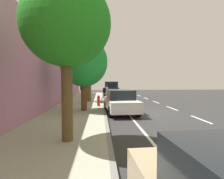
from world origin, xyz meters
TOP-DOWN VIEW (x-y plane):
  - ground at (0.00, 0.00)m, footprint 63.51×63.51m
  - sidewalk at (3.93, 0.00)m, footprint 3.73×39.69m
  - curb_edge at (1.99, 0.00)m, footprint 0.16×39.69m
  - lane_stripe_centre at (-3.15, 0.15)m, footprint 0.14×40.00m
  - lane_stripe_bike_edge at (0.52, 0.00)m, footprint 0.12×39.69m
  - building_facade at (6.05, 0.00)m, footprint 0.50×39.69m
  - parked_suv_dark_blue_nearest at (0.79, -13.79)m, footprint 2.12×4.78m
  - parked_sedan_white_second at (0.99, -0.01)m, footprint 2.06×4.51m
  - bicycle_at_curb at (1.53, -5.26)m, footprint 1.46×0.95m
  - cyclist_with_backpack at (1.75, -5.70)m, footprint 0.49×0.59m
  - street_tree_near_cyclist at (3.36, -6.04)m, footprint 2.93×2.93m
  - street_tree_mid_block at (3.36, -0.50)m, footprint 3.12×3.12m
  - street_tree_far_end at (3.36, 5.96)m, footprint 2.86×2.86m
  - pedestrian_on_phone at (4.43, -11.08)m, footprint 0.58×0.35m
  - fire_hydrant at (2.42, -2.60)m, footprint 0.22×0.22m

SIDE VIEW (x-z plane):
  - ground at x=0.00m, z-range 0.00..0.00m
  - lane_stripe_centre at x=-3.15m, z-range 0.00..0.01m
  - lane_stripe_bike_edge at x=0.52m, z-range 0.00..0.01m
  - sidewalk at x=3.93m, z-range 0.00..0.13m
  - curb_edge at x=1.99m, z-range 0.00..0.13m
  - bicycle_at_curb at x=1.53m, z-range 0.00..0.72m
  - fire_hydrant at x=2.42m, z-range 0.14..0.98m
  - parked_sedan_white_second at x=0.99m, z-range -0.01..1.51m
  - parked_suv_dark_blue_nearest at x=0.79m, z-range 0.03..2.02m
  - cyclist_with_backpack at x=1.75m, z-range 0.20..1.99m
  - pedestrian_on_phone at x=4.43m, z-range 0.25..1.95m
  - building_facade at x=6.05m, z-range 0.00..5.46m
  - street_tree_mid_block at x=3.36m, z-range 0.89..5.73m
  - street_tree_far_end at x=3.36m, z-range 1.30..6.47m
  - street_tree_near_cyclist at x=3.36m, z-range 1.42..6.64m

